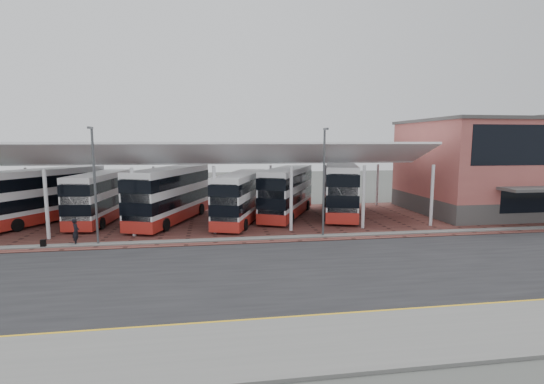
# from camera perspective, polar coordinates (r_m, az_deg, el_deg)

# --- Properties ---
(ground) EXTENTS (140.00, 140.00, 0.00)m
(ground) POSITION_cam_1_polar(r_m,az_deg,el_deg) (23.61, 6.93, -10.25)
(ground) COLOR #444743
(road) EXTENTS (120.00, 14.00, 0.02)m
(road) POSITION_cam_1_polar(r_m,az_deg,el_deg) (22.69, 7.62, -10.97)
(road) COLOR black
(road) RESTS_ON ground
(forecourt) EXTENTS (72.00, 16.00, 0.06)m
(forecourt) POSITION_cam_1_polar(r_m,az_deg,el_deg) (36.30, 4.45, -3.93)
(forecourt) COLOR brown
(forecourt) RESTS_ON ground
(sidewalk) EXTENTS (120.00, 4.00, 0.14)m
(sidewalk) POSITION_cam_1_polar(r_m,az_deg,el_deg) (15.74, 16.32, -19.57)
(sidewalk) COLOR slate
(sidewalk) RESTS_ON ground
(north_kerb) EXTENTS (120.00, 0.80, 0.14)m
(north_kerb) POSITION_cam_1_polar(r_m,az_deg,el_deg) (29.38, 3.66, -6.54)
(north_kerb) COLOR slate
(north_kerb) RESTS_ON ground
(yellow_line_near) EXTENTS (120.00, 0.12, 0.01)m
(yellow_line_near) POSITION_cam_1_polar(r_m,az_deg,el_deg) (17.40, 13.42, -16.91)
(yellow_line_near) COLOR yellow
(yellow_line_near) RESTS_ON road
(yellow_line_far) EXTENTS (120.00, 0.12, 0.01)m
(yellow_line_far) POSITION_cam_1_polar(r_m,az_deg,el_deg) (17.66, 13.04, -16.54)
(yellow_line_far) COLOR yellow
(yellow_line_far) RESTS_ON road
(canopy) EXTENTS (37.00, 11.63, 7.07)m
(canopy) POSITION_cam_1_polar(r_m,az_deg,el_deg) (35.61, -8.50, 5.15)
(canopy) COLOR white
(canopy) RESTS_ON ground
(terminal) EXTENTS (18.40, 14.40, 9.25)m
(terminal) POSITION_cam_1_polar(r_m,az_deg,el_deg) (46.06, 30.63, 3.27)
(terminal) COLOR #4C4947
(terminal) RESTS_ON ground
(lamp_west) EXTENTS (0.16, 0.90, 8.07)m
(lamp_west) POSITION_cam_1_polar(r_m,az_deg,el_deg) (29.14, -24.30, 1.27)
(lamp_west) COLOR #4E5155
(lamp_west) RESTS_ON ground
(lamp_east) EXTENTS (0.16, 0.90, 8.07)m
(lamp_east) POSITION_cam_1_polar(r_m,az_deg,el_deg) (29.22, 7.53, 1.88)
(lamp_east) COLOR #4E5155
(lamp_east) RESTS_ON ground
(bus_0) EXTENTS (7.97, 11.12, 4.68)m
(bus_0) POSITION_cam_1_polar(r_m,az_deg,el_deg) (39.84, -30.04, -0.46)
(bus_0) COLOR white
(bus_0) RESTS_ON forecourt
(bus_1) EXTENTS (3.61, 10.70, 4.32)m
(bus_1) POSITION_cam_1_polar(r_m,az_deg,el_deg) (37.96, -23.41, -0.69)
(bus_1) COLOR white
(bus_1) RESTS_ON forecourt
(bus_2) EXTENTS (6.53, 11.76, 4.76)m
(bus_2) POSITION_cam_1_polar(r_m,az_deg,el_deg) (35.70, -14.48, -0.43)
(bus_2) COLOR white
(bus_2) RESTS_ON forecourt
(bus_3) EXTENTS (5.62, 10.66, 4.30)m
(bus_3) POSITION_cam_1_polar(r_m,az_deg,el_deg) (34.65, -4.53, -0.83)
(bus_3) COLOR white
(bus_3) RESTS_ON forecourt
(bus_4) EXTENTS (7.00, 11.12, 4.57)m
(bus_4) POSITION_cam_1_polar(r_m,az_deg,el_deg) (37.28, 2.23, -0.03)
(bus_4) COLOR white
(bus_4) RESTS_ON forecourt
(bus_5) EXTENTS (6.02, 12.22, 4.92)m
(bus_5) POSITION_cam_1_polar(r_m,az_deg,el_deg) (38.71, 9.84, 0.40)
(bus_5) COLOR white
(bus_5) RESTS_ON forecourt
(pedestrian) EXTENTS (0.56, 0.74, 1.83)m
(pedestrian) POSITION_cam_1_polar(r_m,az_deg,el_deg) (30.25, -26.53, -5.15)
(pedestrian) COLOR black
(pedestrian) RESTS_ON forecourt
(suitcase) EXTENTS (0.32, 0.23, 0.54)m
(suitcase) POSITION_cam_1_polar(r_m,az_deg,el_deg) (30.61, -30.21, -6.47)
(suitcase) COLOR black
(suitcase) RESTS_ON forecourt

